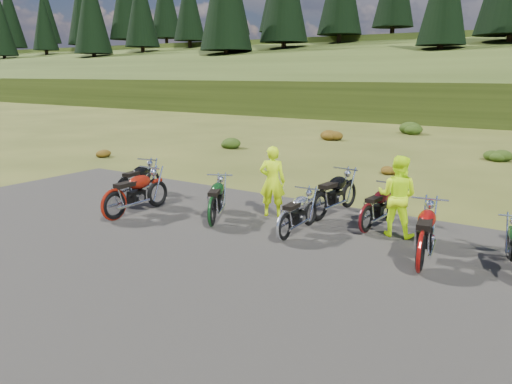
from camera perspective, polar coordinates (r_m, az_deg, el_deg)
The scene contains 28 objects.
ground at distance 10.71m, azimuth 0.27°, elevation -6.24°, with size 300.00×300.00×0.00m, color #3A4416.
gravel_pad at distance 9.22m, azimuth -6.67°, elevation -9.68°, with size 20.00×12.00×0.04m, color black.
conifer_3 at distance 144.06m, azimuth -26.39°, elevation 17.75°, with size 7.04×7.04×18.00m.
conifer_4 at distance 142.37m, azimuth -22.95°, elevation 18.42°, with size 6.60×6.60×17.00m.
conifer_5 at distance 141.06m, azimuth -19.38°, elevation 18.64°, with size 6.16×6.16×16.00m.
conifer_6 at distance 121.66m, azimuth -27.16°, elevation 16.77°, with size 5.72×5.72×15.00m.
conifer_7 at distance 119.88m, azimuth -23.11°, elevation 17.56°, with size 5.28×5.28×14.00m.
conifer_8 at distance 119.07m, azimuth -19.06°, elevation 19.96°, with size 7.92×7.92×20.00m.
conifer_10 at distance 118.43m, azimuth -10.36°, elevation 20.78°, with size 7.04×7.04×18.00m.
conifer_11 at distance 96.57m, azimuth -18.36°, elevation 19.25°, with size 6.60×6.60×17.00m.
conifer_12 at distance 96.14m, azimuth -13.05°, elevation 20.02°, with size 6.16×6.16×16.00m.
conifer_13 at distance 96.47m, azimuth -7.69°, elevation 20.62°, with size 5.72×5.72×15.00m.
conifer_14 at distance 97.54m, azimuth -2.37°, elevation 21.05°, with size 5.28×5.28×14.00m.
shrub_0 at distance 22.96m, azimuth -16.85°, elevation 4.40°, with size 0.77×0.77×0.45m, color #63310C.
shrub_1 at distance 24.78m, azimuth -3.00°, elevation 5.77°, with size 1.03×1.03×0.61m, color #1D370D.
shrub_2 at distance 27.83m, azimuth 8.44°, elevation 6.64°, with size 1.30×1.30×0.77m, color #63310C.
shrub_3 at distance 31.75m, azimuth 17.36°, elevation 7.15°, with size 1.56×1.56×0.92m, color #1D370D.
shrub_4 at distance 18.91m, azimuth 14.72°, elevation 2.70°, with size 0.77×0.77×0.45m, color #63310C.
shrub_5 at distance 23.36m, azimuth 25.80°, elevation 3.98°, with size 1.03×1.03×0.61m, color #1D370D.
motorcycle_0 at distance 14.49m, azimuth -14.74°, elevation -1.42°, with size 2.13×0.71×1.11m, color black, non-canonical shape.
motorcycle_1 at distance 12.94m, azimuth -15.81°, elevation -3.26°, with size 2.27×0.76×1.19m, color maroon, non-canonical shape.
motorcycle_2 at distance 12.01m, azimuth -5.04°, elevation -4.09°, with size 2.05×0.68×1.07m, color black, non-canonical shape.
motorcycle_3 at distance 10.97m, azimuth 3.23°, elevation -5.77°, with size 1.93×0.64×1.01m, color #B3B3B8, non-canonical shape.
motorcycle_4 at distance 11.77m, azimuth 12.40°, elevation -4.73°, with size 1.97×0.66×1.03m, color #470B0F, non-canonical shape.
motorcycle_5 at distance 12.53m, azimuth 7.22°, elevation -3.40°, with size 2.24×0.75×1.17m, color black, non-canonical shape.
motorcycle_6 at distance 9.79m, azimuth 18.10°, elevation -8.87°, with size 2.20×0.73×1.15m, color maroon, non-canonical shape.
person_middle at distance 12.63m, azimuth 1.88°, elevation 1.09°, with size 0.66×0.43×1.81m, color #C0ED0C.
person_right_a at distance 11.53m, azimuth 15.83°, elevation -0.59°, with size 0.89×0.69×1.82m, color #C0ED0C.
Camera 1 is at (5.53, -8.43, 3.60)m, focal length 35.00 mm.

